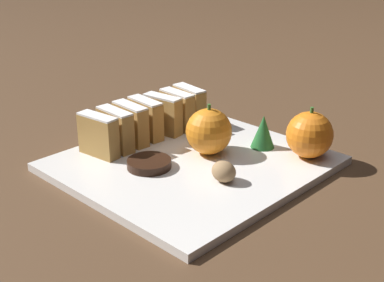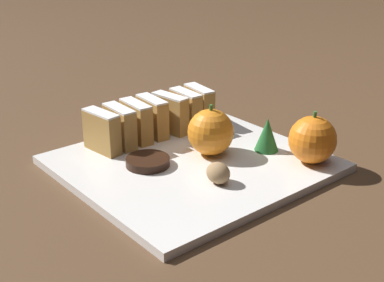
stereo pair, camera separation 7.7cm
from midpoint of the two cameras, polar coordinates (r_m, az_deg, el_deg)
ground_plane at (r=0.79m, az=2.80°, el=-2.88°), size 6.00×6.00×0.00m
serving_platter at (r=0.78m, az=2.81°, el=-2.49°), size 0.33×0.35×0.01m
stollen_slice_front at (r=0.80m, az=-6.92°, el=0.94°), size 0.07×0.03×0.06m
stollen_slice_second at (r=0.82m, az=-5.07°, el=1.48°), size 0.07×0.02×0.06m
stollen_slice_third at (r=0.84m, az=-3.38°, el=2.04°), size 0.07×0.03×0.06m
stollen_slice_fourth at (r=0.86m, az=-1.71°, el=2.55°), size 0.07×0.03×0.06m
stollen_slice_fifth at (r=0.87m, az=0.17°, el=2.91°), size 0.07×0.03×0.06m
stollen_slice_sixth at (r=0.89m, az=1.79°, el=3.34°), size 0.07×0.03×0.06m
stollen_slice_back at (r=0.91m, az=3.17°, el=3.81°), size 0.07×0.03×0.06m
orange_near at (r=0.79m, az=15.48°, el=0.08°), size 0.07×0.07×0.08m
orange_far at (r=0.79m, az=4.85°, el=0.87°), size 0.07×0.07×0.08m
walnut at (r=0.71m, az=5.90°, el=-3.48°), size 0.04×0.03×0.03m
chocolate_cookie at (r=0.76m, az=-1.86°, el=-2.27°), size 0.06×0.06×0.01m
evergreen_sprig at (r=0.82m, az=10.70°, el=0.64°), size 0.04×0.04×0.05m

